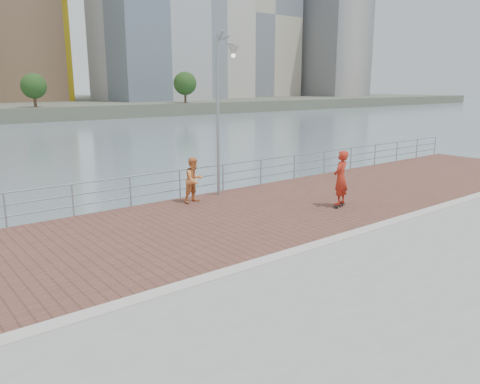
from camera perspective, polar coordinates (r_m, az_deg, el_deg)
water at (r=13.06m, az=5.68°, el=-15.85°), size 400.00×400.00×0.00m
seawall at (r=10.13m, az=27.23°, el=-20.04°), size 40.00×24.00×2.00m
brick_lane at (r=14.86m, az=-3.85°, el=-3.76°), size 40.00×6.80×0.02m
curb at (r=12.22m, az=5.90°, el=-7.48°), size 40.00×0.40×0.06m
guardrail at (r=17.52m, az=-10.23°, el=0.94°), size 39.06×0.06×1.13m
street_lamp at (r=17.70m, az=-1.92°, el=12.69°), size 0.43×1.25×5.91m
skateboard at (r=17.09m, az=12.02°, el=-1.54°), size 0.73×0.38×0.08m
skateboarder at (r=16.88m, az=12.17°, el=1.70°), size 0.81×0.65×1.93m
bystander at (r=17.25m, az=-5.62°, el=1.46°), size 0.92×0.78×1.68m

